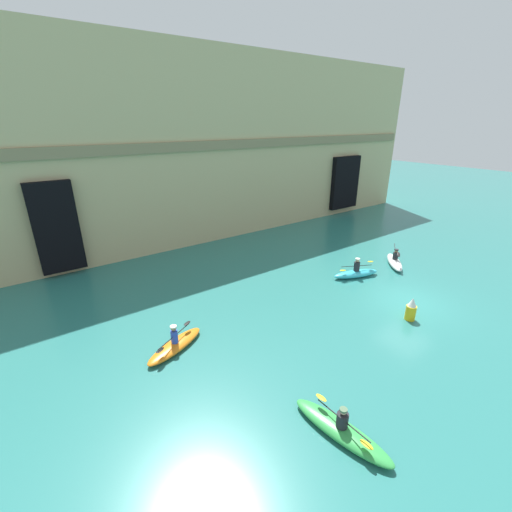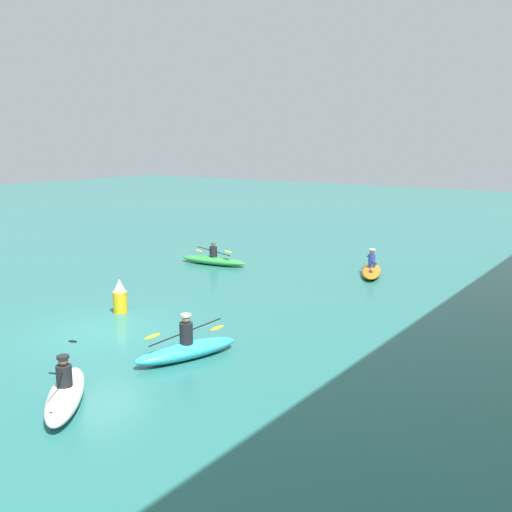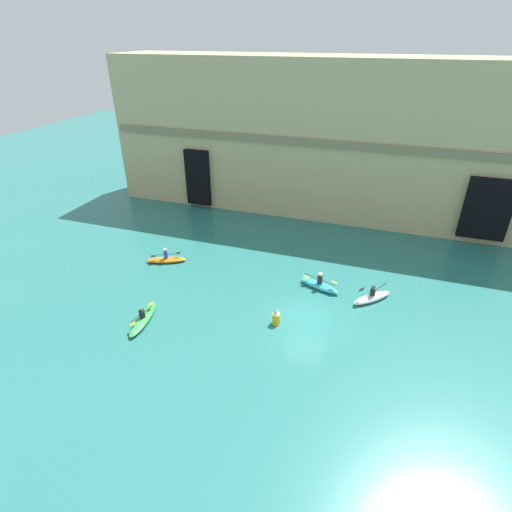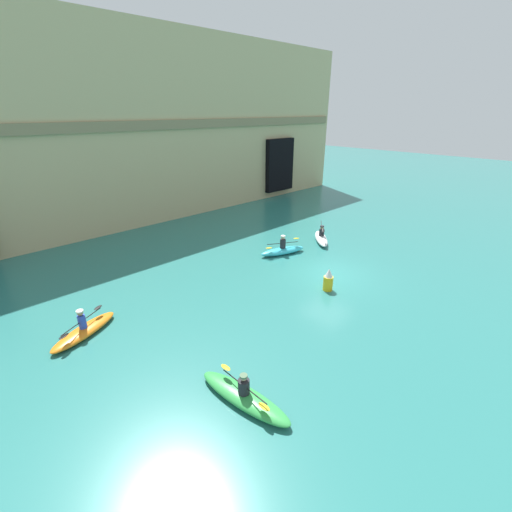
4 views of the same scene
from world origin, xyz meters
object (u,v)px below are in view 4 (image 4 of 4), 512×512
kayak_cyan (283,250)px  kayak_orange (84,330)px  kayak_green (244,396)px  kayak_white (321,238)px  marker_buoy (328,280)px

kayak_cyan → kayak_orange: bearing=19.6°
kayak_orange → kayak_green: kayak_orange is taller
kayak_white → marker_buoy: bearing=-6.2°
kayak_cyan → kayak_green: size_ratio=0.87×
kayak_green → marker_buoy: (7.75, 2.44, 0.32)m
marker_buoy → kayak_green: bearing=-162.5°
kayak_cyan → marker_buoy: bearing=88.0°
kayak_green → marker_buoy: marker_buoy is taller
kayak_cyan → kayak_green: 11.86m
kayak_orange → kayak_green: size_ratio=0.88×
kayak_orange → marker_buoy: size_ratio=2.64×
kayak_orange → kayak_white: size_ratio=1.18×
marker_buoy → kayak_orange: bearing=156.0°
kayak_cyan → kayak_green: bearing=55.5°
kayak_orange → kayak_cyan: kayak_cyan is taller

